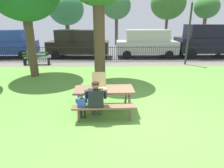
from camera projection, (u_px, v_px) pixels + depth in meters
name	position (u px, v px, depth m)	size (l,w,h in m)	color
ground	(133.00, 93.00, 7.59)	(28.00, 12.15, 0.02)	#629B3F
cobblestone_walkway	(123.00, 64.00, 12.68)	(28.00, 1.40, 0.01)	slate
street_asphalt	(120.00, 53.00, 16.94)	(28.00, 7.56, 0.01)	#515154
picnic_table_foreground	(104.00, 94.00, 5.86)	(1.85, 1.55, 0.79)	brown
pizza_box_open	(99.00, 86.00, 5.77)	(0.46, 0.52, 0.47)	tan
adult_at_table	(96.00, 99.00, 5.35)	(0.62, 0.60, 1.19)	#474747
child_at_table	(82.00, 104.00, 5.35)	(0.33, 0.32, 0.84)	#272727
iron_fence_streetside	(123.00, 54.00, 13.17)	(22.63, 0.03, 1.09)	black
park_bench_left	(36.00, 58.00, 12.33)	(1.62, 0.52, 0.85)	#2D5E32
person_on_park_bench	(32.00, 55.00, 12.27)	(0.62, 0.61, 1.19)	#323232
lamp_post_walkway	(190.00, 25.00, 11.82)	(0.28, 0.28, 4.02)	#2D382D
parked_car_left	(5.00, 43.00, 14.58)	(4.69, 2.14, 2.08)	navy
parked_car_center	(79.00, 43.00, 14.67)	(4.68, 2.11, 2.08)	black
parked_car_right	(147.00, 43.00, 14.75)	(4.63, 2.00, 2.08)	#BCBBB6
parked_car_far_right	(208.00, 40.00, 14.76)	(4.74, 2.16, 2.46)	black
far_tree_left	(23.00, 9.00, 21.00)	(2.67, 2.67, 5.14)	brown
far_tree_midleft	(66.00, 9.00, 21.06)	(3.84, 3.84, 5.67)	brown
far_tree_center	(117.00, 6.00, 21.05)	(3.14, 3.14, 5.67)	brown
far_tree_midright	(168.00, 4.00, 21.05)	(3.80, 3.80, 6.24)	brown
far_tree_right	(207.00, 8.00, 21.25)	(2.71, 2.71, 5.37)	brown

